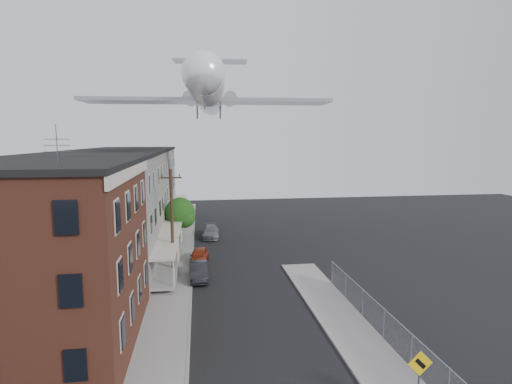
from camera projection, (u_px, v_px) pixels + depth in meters
sidewalk_left at (178, 254)px, 39.75m from camera, size 3.00×62.00×0.12m
sidewalk_right at (352, 333)px, 23.65m from camera, size 3.00×26.00×0.12m
curb_left at (193, 254)px, 39.96m from camera, size 0.15×62.00×0.14m
curb_right at (328, 334)px, 23.45m from camera, size 0.15×26.00×0.14m
corner_building at (38, 257)px, 21.48m from camera, size 10.31×12.30×12.15m
row_house_a at (87, 222)px, 30.81m from camera, size 11.98×7.00×10.30m
row_house_b at (107, 207)px, 37.68m from camera, size 11.98×7.00×10.30m
row_house_c at (121, 196)px, 44.55m from camera, size 11.98×7.00×10.30m
row_house_d at (131, 189)px, 51.42m from camera, size 11.98×7.00×10.30m
row_house_e at (139, 183)px, 58.28m from camera, size 11.98×7.00×10.30m
chainlink_fence at (384, 324)px, 22.76m from camera, size 0.06×18.06×1.90m
warning_sign at (420, 371)px, 16.54m from camera, size 1.10×0.11×2.80m
utility_pole at (172, 221)px, 33.25m from camera, size 1.80×0.26×9.00m
street_tree at (181, 214)px, 43.19m from camera, size 3.22×3.20×5.20m
car_near at (199, 255)px, 37.22m from camera, size 1.95×4.08×1.35m
car_mid at (199, 271)px, 32.79m from camera, size 1.60×4.20×1.37m
car_far at (211, 232)px, 46.79m from camera, size 2.11×4.75×1.35m
airplane at (208, 93)px, 43.06m from camera, size 25.26×28.84×8.35m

